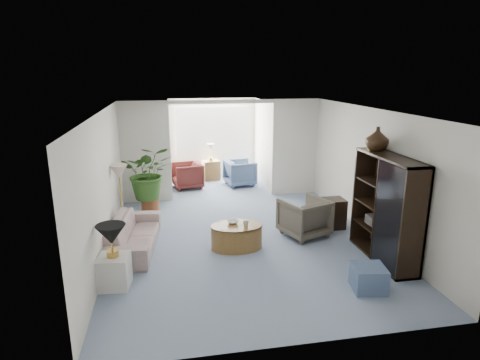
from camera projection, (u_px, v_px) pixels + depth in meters
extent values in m
plane|color=#8797B2|center=(246.00, 244.00, 7.71)|extent=(6.00, 6.00, 0.00)
plane|color=#8797B2|center=(218.00, 186.00, 11.60)|extent=(2.60, 2.60, 0.00)
cube|color=white|center=(146.00, 153.00, 9.90)|extent=(1.20, 0.12, 2.50)
cube|color=white|center=(295.00, 148.00, 10.57)|extent=(1.20, 0.12, 2.50)
cube|color=white|center=(222.00, 102.00, 9.92)|extent=(2.60, 0.12, 0.10)
cube|color=white|center=(212.00, 132.00, 12.27)|extent=(2.20, 0.02, 1.50)
cube|color=white|center=(213.00, 132.00, 12.24)|extent=(2.20, 0.02, 1.50)
cube|color=#BAAD94|center=(376.00, 152.00, 7.61)|extent=(0.04, 0.50, 0.40)
imported|color=#B9AF9D|center=(134.00, 234.00, 7.44)|extent=(0.96, 2.03, 0.57)
cube|color=silver|center=(114.00, 271.00, 6.13)|extent=(0.50, 0.50, 0.50)
cone|color=black|center=(111.00, 235.00, 5.98)|extent=(0.44, 0.44, 0.30)
cone|color=beige|center=(119.00, 172.00, 8.03)|extent=(0.36, 0.36, 0.28)
cylinder|color=olive|center=(237.00, 236.00, 7.49)|extent=(1.19, 1.19, 0.45)
imported|color=silver|center=(233.00, 222.00, 7.51)|extent=(0.26, 0.26, 0.05)
imported|color=beige|center=(246.00, 224.00, 7.34)|extent=(0.14, 0.14, 0.10)
imported|color=#676051|center=(304.00, 217.00, 8.03)|extent=(1.05, 1.07, 0.76)
cube|color=black|center=(331.00, 213.00, 8.45)|extent=(0.52, 0.41, 0.62)
cube|color=black|center=(386.00, 209.00, 6.89)|extent=(0.44, 1.65, 1.83)
imported|color=black|center=(377.00, 139.00, 7.08)|extent=(0.40, 0.40, 0.41)
cube|color=slate|center=(369.00, 278.00, 6.06)|extent=(0.54, 0.54, 0.37)
cylinder|color=brown|center=(150.00, 205.00, 9.45)|extent=(0.40, 0.40, 0.32)
imported|color=#30591E|center=(148.00, 172.00, 9.24)|extent=(1.13, 0.98, 1.25)
imported|color=slate|center=(240.00, 173.00, 11.59)|extent=(0.91, 0.90, 0.73)
imported|color=maroon|center=(187.00, 175.00, 11.33)|extent=(0.90, 0.88, 0.71)
cube|color=olive|center=(211.00, 170.00, 12.19)|extent=(0.53, 0.45, 0.59)
cube|color=#2B2825|center=(398.00, 235.00, 6.48)|extent=(0.30, 0.26, 0.16)
cube|color=#4A4745|center=(390.00, 202.00, 6.67)|extent=(0.30, 0.26, 0.16)
cube|color=#393733|center=(376.00, 220.00, 7.15)|extent=(0.30, 0.26, 0.16)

